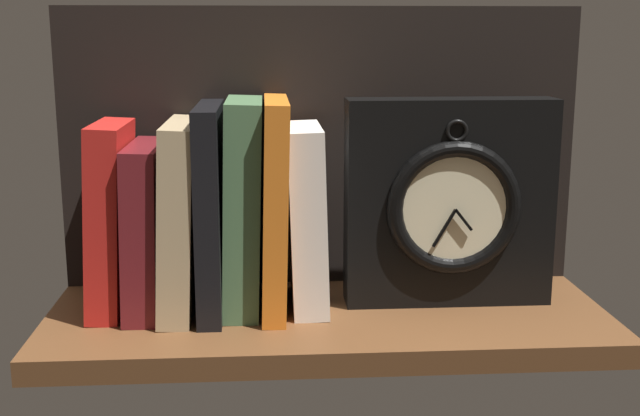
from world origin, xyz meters
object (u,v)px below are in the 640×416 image
object	(u,v)px
book_red_requiem	(111,218)
framed_clock	(449,203)
book_tan_shortstories	(181,217)
book_white_catcher	(306,217)
book_black_skeptic	(211,208)
book_maroon_dawkins	(146,228)
book_orange_pandolfini	(275,205)
book_green_romantic	(243,205)

from	to	relation	value
book_red_requiem	framed_clock	bearing A→B (deg)	-0.59
book_tan_shortstories	book_white_catcher	distance (cm)	13.58
book_tan_shortstories	framed_clock	xyz separation A→B (cm)	(29.36, -0.38, 1.15)
book_black_skeptic	book_white_catcher	size ratio (longest dim) A/B	1.12
book_red_requiem	book_maroon_dawkins	bearing A→B (deg)	0.00
book_maroon_dawkins	framed_clock	distance (cm)	33.20
book_maroon_dawkins	book_orange_pandolfini	distance (cm)	14.10
book_black_skeptic	book_white_catcher	distance (cm)	10.38
book_red_requiem	book_tan_shortstories	distance (cm)	7.51
book_red_requiem	framed_clock	world-z (taller)	framed_clock
book_white_catcher	book_green_romantic	bearing A→B (deg)	180.00
book_white_catcher	framed_clock	distance (cm)	15.85
book_tan_shortstories	book_orange_pandolfini	xyz separation A→B (cm)	(10.15, 0.00, 1.18)
book_tan_shortstories	book_green_romantic	bearing A→B (deg)	0.00
book_maroon_dawkins	book_tan_shortstories	xyz separation A→B (cm)	(3.75, 0.00, 1.17)
book_green_romantic	framed_clock	size ratio (longest dim) A/B	1.00
book_tan_shortstories	book_white_catcher	xyz separation A→B (cm)	(13.58, 0.00, -0.27)
book_maroon_dawkins	framed_clock	bearing A→B (deg)	-0.66
book_black_skeptic	framed_clock	xyz separation A→B (cm)	(26.11, -0.38, 0.26)
book_red_requiem	book_orange_pandolfini	distance (cm)	17.70
book_green_romantic	book_orange_pandolfini	size ratio (longest dim) A/B	1.00
book_green_romantic	book_orange_pandolfini	world-z (taller)	same
book_orange_pandolfini	framed_clock	bearing A→B (deg)	-1.14
book_green_romantic	book_maroon_dawkins	bearing A→B (deg)	180.00
book_maroon_dawkins	book_tan_shortstories	bearing A→B (deg)	0.00
book_red_requiem	book_tan_shortstories	size ratio (longest dim) A/B	1.00
book_white_catcher	book_red_requiem	bearing A→B (deg)	180.00
book_maroon_dawkins	book_green_romantic	distance (cm)	10.73
book_maroon_dawkins	book_white_catcher	bearing A→B (deg)	0.00
book_maroon_dawkins	book_red_requiem	bearing A→B (deg)	180.00
book_green_romantic	book_white_catcher	size ratio (longest dim) A/B	1.14
book_red_requiem	book_black_skeptic	xyz separation A→B (cm)	(10.77, 0.00, 0.92)
book_tan_shortstories	book_orange_pandolfini	size ratio (longest dim) A/B	0.90
book_tan_shortstories	book_green_romantic	world-z (taller)	book_green_romantic
book_white_catcher	book_maroon_dawkins	bearing A→B (deg)	180.00
book_orange_pandolfini	book_white_catcher	world-z (taller)	book_orange_pandolfini
book_maroon_dawkins	book_black_skeptic	world-z (taller)	book_black_skeptic
book_white_catcher	book_orange_pandolfini	bearing A→B (deg)	180.00
book_tan_shortstories	framed_clock	size ratio (longest dim) A/B	0.90
book_tan_shortstories	book_white_catcher	bearing A→B (deg)	0.00
framed_clock	book_black_skeptic	bearing A→B (deg)	179.16
book_red_requiem	book_green_romantic	distance (cm)	14.28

